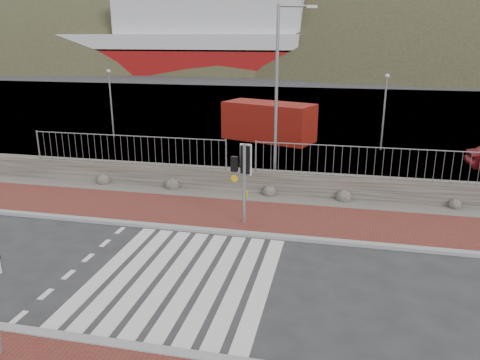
% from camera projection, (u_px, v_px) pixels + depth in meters
% --- Properties ---
extents(ground, '(220.00, 220.00, 0.00)m').
position_uv_depth(ground, '(183.00, 278.00, 12.20)').
color(ground, '#28282B').
rests_on(ground, ground).
extents(sidewalk_far, '(40.00, 3.00, 0.08)m').
position_uv_depth(sidewalk_far, '(225.00, 215.00, 16.39)').
color(sidewalk_far, brown).
rests_on(sidewalk_far, ground).
extents(kerb_near, '(40.00, 0.25, 0.12)m').
position_uv_depth(kerb_near, '(133.00, 348.00, 9.38)').
color(kerb_near, gray).
rests_on(kerb_near, ground).
extents(kerb_far, '(40.00, 0.25, 0.12)m').
position_uv_depth(kerb_far, '(213.00, 231.00, 14.98)').
color(kerb_far, gray).
rests_on(kerb_far, ground).
extents(zebra_crossing, '(4.62, 5.60, 0.01)m').
position_uv_depth(zebra_crossing, '(183.00, 277.00, 12.20)').
color(zebra_crossing, silver).
rests_on(zebra_crossing, ground).
extents(gravel_strip, '(40.00, 1.50, 0.06)m').
position_uv_depth(gravel_strip, '(237.00, 197.00, 18.26)').
color(gravel_strip, '#59544C').
rests_on(gravel_strip, ground).
extents(stone_wall, '(40.00, 0.60, 0.90)m').
position_uv_depth(stone_wall, '(242.00, 180.00, 18.88)').
color(stone_wall, '#443D38').
rests_on(stone_wall, ground).
extents(railing, '(18.07, 0.07, 1.22)m').
position_uv_depth(railing, '(241.00, 148.00, 18.33)').
color(railing, gray).
rests_on(railing, stone_wall).
extents(quay, '(120.00, 40.00, 0.50)m').
position_uv_depth(quay, '(295.00, 113.00, 38.23)').
color(quay, '#4C4C4F').
rests_on(quay, ground).
extents(water, '(220.00, 50.00, 0.05)m').
position_uv_depth(water, '(319.00, 77.00, 70.89)').
color(water, '#3F4C54').
rests_on(water, ground).
extents(ferry, '(50.00, 16.00, 20.00)m').
position_uv_depth(ferry, '(175.00, 40.00, 79.02)').
color(ferry, maroon).
rests_on(ferry, ground).
extents(hills_backdrop, '(254.00, 90.00, 100.00)m').
position_uv_depth(hills_backdrop, '(352.00, 178.00, 99.65)').
color(hills_backdrop, '#2A311D').
rests_on(hills_backdrop, ground).
extents(traffic_signal_far, '(0.67, 0.29, 2.76)m').
position_uv_depth(traffic_signal_far, '(243.00, 167.00, 15.05)').
color(traffic_signal_far, gray).
rests_on(traffic_signal_far, ground).
extents(streetlight, '(1.49, 0.60, 7.19)m').
position_uv_depth(streetlight, '(280.00, 89.00, 18.32)').
color(streetlight, gray).
rests_on(streetlight, ground).
extents(shipping_container, '(5.81, 3.92, 2.24)m').
position_uv_depth(shipping_container, '(269.00, 122.00, 28.00)').
color(shipping_container, maroon).
rests_on(shipping_container, ground).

